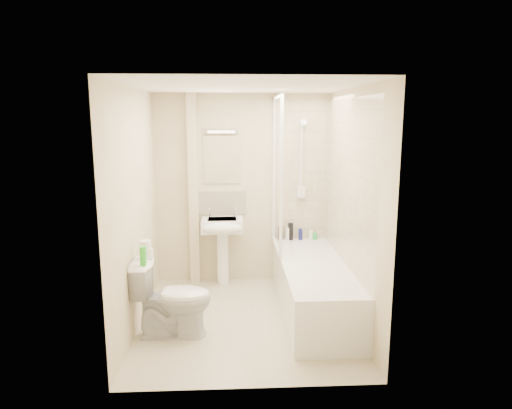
{
  "coord_description": "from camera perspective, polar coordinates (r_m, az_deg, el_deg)",
  "views": [
    {
      "loc": [
        -0.12,
        -4.51,
        2.11
      ],
      "look_at": [
        0.12,
        0.2,
        1.2
      ],
      "focal_mm": 32.0,
      "sensor_mm": 36.0,
      "label": 1
    }
  ],
  "objects": [
    {
      "name": "pedestal_sink",
      "position": [
        5.71,
        -4.23,
        -3.56
      ],
      "size": [
        0.51,
        0.47,
        0.98
      ],
      "color": "white",
      "rests_on": "ground"
    },
    {
      "name": "floor",
      "position": [
        4.98,
        -1.29,
        -14.17
      ],
      "size": [
        2.5,
        2.5,
        0.0
      ],
      "primitive_type": "plane",
      "color": "beige",
      "rests_on": "ground"
    },
    {
      "name": "bottle_blue",
      "position": [
        5.93,
        5.58,
        -3.71
      ],
      "size": [
        0.05,
        0.05,
        0.14
      ],
      "primitive_type": "cylinder",
      "color": "navy",
      "rests_on": "bathtub"
    },
    {
      "name": "wall_right",
      "position": [
        4.76,
        12.0,
        -0.37
      ],
      "size": [
        0.02,
        2.5,
        2.4
      ],
      "primitive_type": "cube",
      "color": "beige",
      "rests_on": "ground"
    },
    {
      "name": "bathtub",
      "position": [
        5.13,
        7.17,
        -10.01
      ],
      "size": [
        0.7,
        2.1,
        0.55
      ],
      "color": "white",
      "rests_on": "ground"
    },
    {
      "name": "tile_right",
      "position": [
        4.91,
        11.37,
        2.65
      ],
      "size": [
        0.01,
        2.1,
        1.75
      ],
      "primitive_type": "cube",
      "color": "beige",
      "rests_on": "wall_right"
    },
    {
      "name": "toilet",
      "position": [
        4.6,
        -10.39,
        -11.41
      ],
      "size": [
        0.46,
        0.76,
        0.76
      ],
      "primitive_type": "imported",
      "rotation": [
        0.0,
        0.0,
        1.54
      ],
      "color": "white",
      "rests_on": "ground"
    },
    {
      "name": "bottle_black_a",
      "position": [
        5.89,
        3.08,
        -3.59
      ],
      "size": [
        0.06,
        0.06,
        0.18
      ],
      "primitive_type": "cylinder",
      "color": "black",
      "rests_on": "bathtub"
    },
    {
      "name": "mirror",
      "position": [
        5.78,
        -4.3,
        5.58
      ],
      "size": [
        0.46,
        0.01,
        0.6
      ],
      "primitive_type": "cube",
      "color": "white",
      "rests_on": "wall_back"
    },
    {
      "name": "strip_light",
      "position": [
        5.73,
        -4.36,
        9.25
      ],
      "size": [
        0.42,
        0.07,
        0.07
      ],
      "primitive_type": "cube",
      "color": "silver",
      "rests_on": "wall_back"
    },
    {
      "name": "toilet_roll_upper",
      "position": [
        4.54,
        -13.66,
        -4.95
      ],
      "size": [
        0.11,
        0.11,
        0.09
      ],
      "primitive_type": "cylinder",
      "color": "white",
      "rests_on": "toilet_roll_lower"
    },
    {
      "name": "bottle_white_a",
      "position": [
        5.9,
        3.98,
        -3.67
      ],
      "size": [
        0.05,
        0.05,
        0.16
      ],
      "primitive_type": "cylinder",
      "color": "white",
      "rests_on": "bathtub"
    },
    {
      "name": "ceiling",
      "position": [
        4.52,
        -1.42,
        14.55
      ],
      "size": [
        2.2,
        2.5,
        0.02
      ],
      "primitive_type": "cube",
      "color": "white",
      "rests_on": "wall_back"
    },
    {
      "name": "wall_left",
      "position": [
        4.71,
        -14.86,
        -0.63
      ],
      "size": [
        0.02,
        2.5,
        2.4
      ],
      "primitive_type": "cube",
      "color": "beige",
      "rests_on": "ground"
    },
    {
      "name": "bottle_green",
      "position": [
        5.97,
        7.38,
        -3.92
      ],
      "size": [
        0.06,
        0.06,
        0.09
      ],
      "primitive_type": "cylinder",
      "color": "green",
      "rests_on": "bathtub"
    },
    {
      "name": "wall_back",
      "position": [
        5.84,
        -1.69,
        1.9
      ],
      "size": [
        2.2,
        0.02,
        2.4
      ],
      "primitive_type": "cube",
      "color": "beige",
      "rests_on": "ground"
    },
    {
      "name": "bottle_white_b",
      "position": [
        5.95,
        6.88,
        -3.78
      ],
      "size": [
        0.05,
        0.05,
        0.12
      ],
      "primitive_type": "cylinder",
      "color": "white",
      "rests_on": "bathtub"
    },
    {
      "name": "shower_fixture",
      "position": [
        5.8,
        5.74,
        5.24
      ],
      "size": [
        0.1,
        0.16,
        0.99
      ],
      "color": "white",
      "rests_on": "wall_back"
    },
    {
      "name": "shower_screen",
      "position": [
        5.38,
        2.67,
        3.82
      ],
      "size": [
        0.04,
        0.92,
        1.8
      ],
      "color": "white",
      "rests_on": "bathtub"
    },
    {
      "name": "pipe_boxing",
      "position": [
        5.8,
        -7.82,
        1.74
      ],
      "size": [
        0.12,
        0.12,
        2.4
      ],
      "primitive_type": "cube",
      "color": "beige",
      "rests_on": "ground"
    },
    {
      "name": "splashback",
      "position": [
        5.85,
        -4.23,
        0.22
      ],
      "size": [
        0.6,
        0.02,
        0.3
      ],
      "primitive_type": "cube",
      "color": "beige",
      "rests_on": "wall_back"
    },
    {
      "name": "toilet_roll_lower",
      "position": [
        4.58,
        -13.33,
        -5.97
      ],
      "size": [
        0.1,
        0.1,
        0.09
      ],
      "primitive_type": "cylinder",
      "color": "white",
      "rests_on": "toilet"
    },
    {
      "name": "tile_back",
      "position": [
        5.86,
        5.67,
        4.11
      ],
      "size": [
        0.7,
        0.01,
        1.75
      ],
      "primitive_type": "cube",
      "color": "beige",
      "rests_on": "wall_back"
    },
    {
      "name": "bottle_black_b",
      "position": [
        5.9,
        4.35,
        -3.37
      ],
      "size": [
        0.06,
        0.06,
        0.22
      ],
      "primitive_type": "cylinder",
      "color": "black",
      "rests_on": "bathtub"
    },
    {
      "name": "green_bottle",
      "position": [
        4.37,
        -13.95,
        -6.25
      ],
      "size": [
        0.06,
        0.06,
        0.18
      ],
      "primitive_type": "cylinder",
      "color": "green",
      "rests_on": "toilet"
    }
  ]
}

